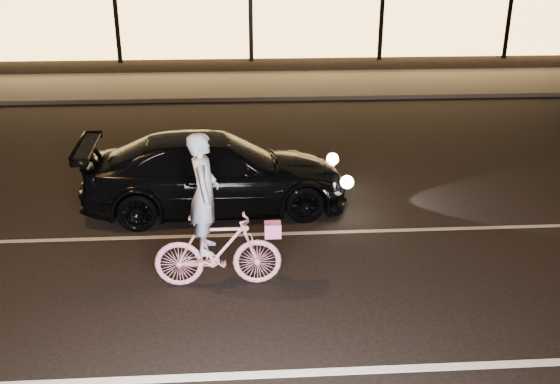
{
  "coord_description": "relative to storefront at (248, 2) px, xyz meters",
  "views": [
    {
      "loc": [
        -0.43,
        -7.03,
        4.36
      ],
      "look_at": [
        0.07,
        0.6,
        1.29
      ],
      "focal_mm": 40.0,
      "sensor_mm": 36.0,
      "label": 1
    }
  ],
  "objects": [
    {
      "name": "storefront",
      "position": [
        0.0,
        0.0,
        0.0
      ],
      "size": [
        25.4,
        8.42,
        4.2
      ],
      "color": "black",
      "rests_on": "ground"
    },
    {
      "name": "sidewalk",
      "position": [
        0.0,
        -5.97,
        -2.09
      ],
      "size": [
        30.0,
        4.0,
        0.12
      ],
      "primitive_type": "cube",
      "color": "#383533",
      "rests_on": "ground"
    },
    {
      "name": "sedan",
      "position": [
        -0.87,
        -15.82,
        -1.49
      ],
      "size": [
        4.66,
        2.12,
        1.32
      ],
      "rotation": [
        0.0,
        0.0,
        1.63
      ],
      "color": "black",
      "rests_on": "ground"
    },
    {
      "name": "lane_stripe_far",
      "position": [
        0.0,
        -16.97,
        -2.14
      ],
      "size": [
        60.0,
        0.1,
        0.01
      ],
      "primitive_type": "cube",
      "color": "gray",
      "rests_on": "ground"
    },
    {
      "name": "lane_stripe_near",
      "position": [
        0.0,
        -20.47,
        -2.14
      ],
      "size": [
        60.0,
        0.12,
        0.01
      ],
      "primitive_type": "cube",
      "color": "silver",
      "rests_on": "ground"
    },
    {
      "name": "ground",
      "position": [
        0.0,
        -18.97,
        -2.15
      ],
      "size": [
        90.0,
        90.0,
        0.0
      ],
      "primitive_type": "plane",
      "color": "black",
      "rests_on": "ground"
    },
    {
      "name": "cyclist",
      "position": [
        -0.82,
        -18.5,
        -1.38
      ],
      "size": [
        1.72,
        0.59,
        2.16
      ],
      "rotation": [
        0.0,
        0.0,
        1.57
      ],
      "color": "#EE376F",
      "rests_on": "ground"
    }
  ]
}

